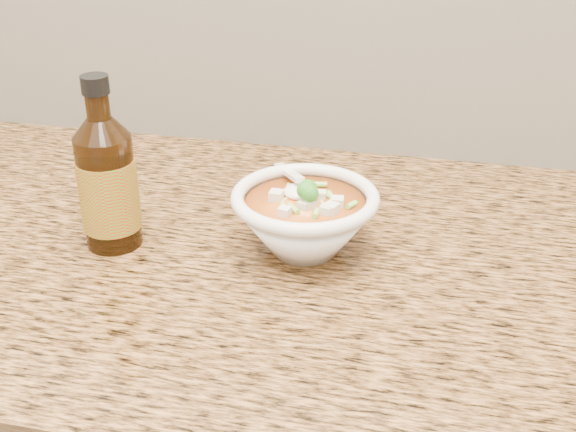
# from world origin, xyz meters

# --- Properties ---
(counter_slab) EXTENTS (4.00, 0.68, 0.04)m
(counter_slab) POSITION_xyz_m (0.00, 1.68, 0.88)
(counter_slab) COLOR olive
(counter_slab) RESTS_ON cabinet
(soup_bowl) EXTENTS (0.17, 0.18, 0.10)m
(soup_bowl) POSITION_xyz_m (0.05, 1.67, 0.94)
(soup_bowl) COLOR white
(soup_bowl) RESTS_ON counter_slab
(hot_sauce_bottle) EXTENTS (0.08, 0.08, 0.21)m
(hot_sauce_bottle) POSITION_xyz_m (-0.18, 1.64, 0.98)
(hot_sauce_bottle) COLOR black
(hot_sauce_bottle) RESTS_ON counter_slab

